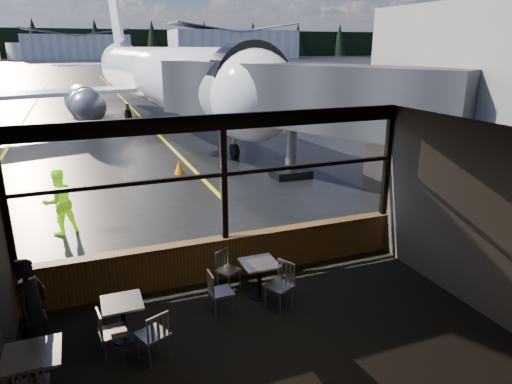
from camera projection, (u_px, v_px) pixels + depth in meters
ground_plane at (83, 66)px, 116.35m from camera, size 520.00×520.00×0.00m
carpet_floor at (284, 362)px, 7.17m from camera, size 8.00×6.00×0.01m
ceiling at (289, 144)px, 6.11m from camera, size 8.00×6.00×0.04m
wall_right at (492, 225)px, 8.02m from camera, size 0.04×6.00×3.50m
window_sill at (226, 258)px, 9.70m from camera, size 8.00×0.28×0.90m
window_header at (222, 122)px, 8.82m from camera, size 8.00×0.18×0.30m
mullion_left at (3, 202)px, 7.80m from camera, size 0.12×0.12×2.60m
mullion_centre at (224, 179)px, 9.17m from camera, size 0.12×0.12×2.60m
mullion_right at (387, 162)px, 10.53m from camera, size 0.12×0.12×2.60m
window_transom at (224, 174)px, 9.14m from camera, size 8.00×0.10×0.08m
airliner at (160, 37)px, 28.74m from camera, size 31.69×36.94×10.57m
jet_bridge at (277, 124)px, 15.28m from camera, size 8.44×10.31×4.50m
cafe_table_near at (259, 279)px, 8.97m from camera, size 0.67×0.67×0.74m
cafe_table_mid at (124, 320)px, 7.64m from camera, size 0.66×0.66×0.72m
cafe_table_left at (36, 379)px, 6.24m from camera, size 0.74×0.74×0.81m
chair_near_e at (279, 287)px, 8.51m from camera, size 0.67×0.67×0.93m
chair_near_w at (221, 292)px, 8.37m from camera, size 0.49×0.49×0.87m
chair_near_n at (229, 271)px, 9.23m from camera, size 0.61×0.61×0.83m
chair_mid_s at (152, 335)px, 7.12m from camera, size 0.64×0.64×0.89m
chair_mid_w at (113, 333)px, 7.21m from camera, size 0.52×0.52×0.86m
passenger at (33, 310)px, 7.01m from camera, size 0.67×0.76×1.74m
ground_crew at (59, 202)px, 11.91m from camera, size 1.05×0.97×1.74m
cone_nose at (179, 167)px, 17.74m from camera, size 0.39×0.39×0.54m
cone_wing at (15, 136)px, 24.06m from camera, size 0.34×0.34×0.47m
terminal_annex at (498, 103)px, 14.60m from camera, size 5.00×7.00×6.00m
hangar_mid at (77, 46)px, 172.53m from camera, size 38.00×15.00×10.00m
hangar_right at (233, 43)px, 186.73m from camera, size 50.00×20.00×12.00m
fuel_tank_b at (19, 51)px, 163.57m from camera, size 8.00×8.00×6.00m
fuel_tank_c at (49, 51)px, 167.02m from camera, size 8.00×8.00×6.00m
treeline at (76, 43)px, 194.41m from camera, size 360.00×3.00×12.00m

